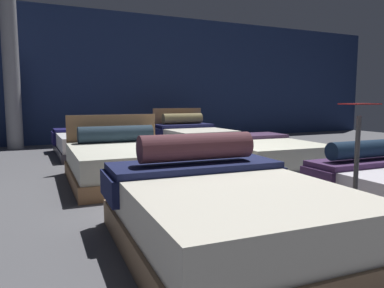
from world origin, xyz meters
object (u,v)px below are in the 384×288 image
(bed_2, at_px, (126,162))
(bed_4, at_px, (93,143))
(bed_3, at_px, (262,154))
(bed_0, at_px, (226,213))
(price_sign, at_px, (355,184))
(bed_5, at_px, (192,136))
(support_pillar, at_px, (11,73))

(bed_2, bearing_deg, bed_4, 91.33)
(bed_3, bearing_deg, bed_0, -127.16)
(bed_4, distance_m, price_sign, 5.83)
(bed_5, bearing_deg, price_sign, -102.64)
(bed_0, relative_size, bed_3, 1.00)
(support_pillar, bearing_deg, bed_2, -72.28)
(bed_2, height_order, price_sign, price_sign)
(bed_0, xyz_separation_m, bed_4, (-0.02, 5.50, -0.05))
(bed_5, height_order, price_sign, price_sign)
(bed_0, bearing_deg, bed_3, 52.58)
(price_sign, height_order, support_pillar, support_pillar)
(bed_5, bearing_deg, support_pillar, 156.56)
(bed_0, distance_m, support_pillar, 7.50)
(bed_0, height_order, bed_3, bed_0)
(bed_5, relative_size, price_sign, 1.80)
(bed_0, bearing_deg, bed_2, 94.44)
(bed_0, xyz_separation_m, price_sign, (1.13, -0.21, 0.15))
(bed_4, bearing_deg, bed_2, -90.29)
(bed_4, height_order, support_pillar, support_pillar)
(bed_4, distance_m, bed_5, 2.37)
(price_sign, relative_size, support_pillar, 0.32)
(bed_2, distance_m, support_pillar, 4.96)
(bed_0, bearing_deg, support_pillar, 104.83)
(bed_2, relative_size, bed_4, 1.00)
(bed_0, bearing_deg, bed_4, 93.25)
(bed_5, xyz_separation_m, price_sign, (-1.21, -5.81, 0.16))
(bed_2, height_order, support_pillar, support_pillar)
(bed_2, distance_m, bed_5, 3.77)
(bed_3, height_order, bed_5, bed_5)
(bed_5, distance_m, price_sign, 5.94)
(bed_3, bearing_deg, bed_2, -178.04)
(bed_0, height_order, price_sign, price_sign)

